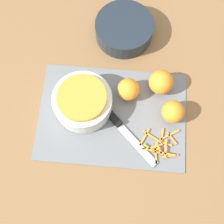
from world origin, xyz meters
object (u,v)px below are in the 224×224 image
orange_right (173,112)px  orange_back (128,89)px  bowl_dark (124,29)px  orange_left (161,82)px  bowl_speckled (83,102)px  knife (117,123)px

orange_right → orange_back: (-0.13, 0.06, -0.00)m
bowl_dark → orange_left: size_ratio=2.52×
bowl_speckled → knife: bowl_speckled is taller
orange_left → orange_right: 0.10m
orange_left → orange_right: orange_left is taller
bowl_dark → orange_left: bearing=-55.8°
bowl_speckled → knife: size_ratio=0.92×
bowl_speckled → orange_left: 0.24m
orange_back → bowl_dark: bearing=97.5°
orange_right → bowl_dark: bearing=120.8°
bowl_dark → knife: (0.00, -0.31, -0.02)m
orange_left → orange_right: (0.04, -0.09, -0.00)m
bowl_speckled → knife: (0.10, -0.05, -0.03)m
orange_left → orange_back: orange_left is taller
knife → orange_left: orange_left is taller
knife → orange_right: (0.16, 0.04, 0.03)m
bowl_dark → orange_right: size_ratio=2.76×
orange_left → orange_right: bearing=-66.8°
bowl_dark → knife: bearing=-89.5°
bowl_speckled → orange_back: bearing=21.6°
bowl_speckled → knife: bearing=-23.9°
bowl_dark → orange_back: orange_back is taller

